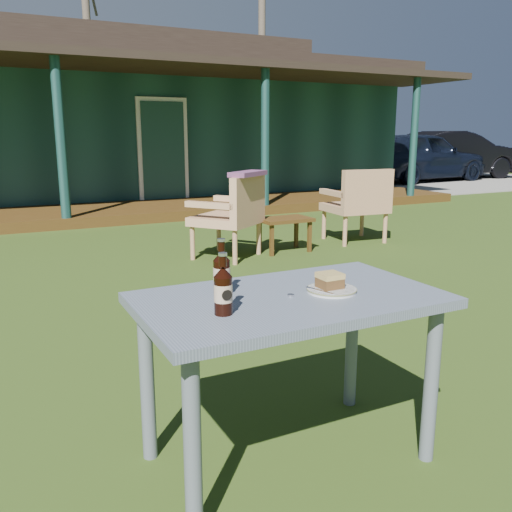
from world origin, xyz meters
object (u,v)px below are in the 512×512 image
cake_slice (330,280)px  armchair_right (359,201)px  armchair_left (233,212)px  cafe_table (290,320)px  cola_bottle_far (223,290)px  side_table (285,223)px  car_near (420,156)px  car_far (452,155)px  plate (332,290)px  cola_bottle_near (222,273)px

cake_slice → armchair_right: armchair_right is taller
armchair_left → armchair_right: size_ratio=0.99×
cafe_table → armchair_left: (1.38, 3.59, -0.11)m
cola_bottle_far → side_table: bearing=57.4°
side_table → car_near: bearing=38.6°
car_near → car_far: same height
car_far → cola_bottle_far: car_far is taller
car_far → car_near: bearing=113.2°
plate → armchair_right: 4.77m
cafe_table → cola_bottle_far: 0.39m
armchair_right → side_table: (-1.11, -0.07, -0.18)m
armchair_right → cola_bottle_near: bearing=-133.6°
plate → cake_slice: size_ratio=2.22×
car_near → side_table: car_near is taller
cola_bottle_near → cake_slice: bearing=-19.6°
plate → cola_bottle_far: bearing=-173.2°
car_far → side_table: car_far is taller
side_table → plate: bearing=-117.1°
cola_bottle_far → car_near: bearing=44.1°
plate → side_table: (1.87, 3.65, -0.39)m
cola_bottle_far → cafe_table: bearing=15.7°
side_table → armchair_right: bearing=3.8°
cola_bottle_far → side_table: 4.43m
cafe_table → car_near: bearing=44.7°
car_near → plate: (-10.11, -10.23, 0.01)m
cola_bottle_far → armchair_left: size_ratio=0.24×
cafe_table → cake_slice: cake_slice is taller
car_near → armchair_left: (-8.91, -6.61, -0.21)m
cafe_table → armchair_left: armchair_left is taller
car_near → cola_bottle_near: size_ratio=18.54×
car_near → cola_bottle_near: car_near is taller
cola_bottle_near → armchair_left: (1.62, 3.46, -0.30)m
cake_slice → car_near: bearing=45.3°
car_near → cola_bottle_near: 14.56m
cola_bottle_near → cola_bottle_far: (-0.09, -0.22, -0.00)m
cola_bottle_far → armchair_right: bearing=47.3°
cake_slice → side_table: (1.87, 3.63, -0.42)m
car_far → cola_bottle_far: (-12.33, -10.73, 0.09)m
car_far → plate: (-11.83, -10.67, 0.01)m
cola_bottle_near → plate: bearing=-21.2°
armchair_left → cafe_table: bearing=-111.0°
cola_bottle_near → side_table: bearing=56.8°
car_far → armchair_left: bearing=132.4°
cafe_table → cola_bottle_far: cola_bottle_far is taller
cake_slice → side_table: 4.11m
car_near → car_far: (1.72, 0.44, 0.00)m
cake_slice → armchair_right: 4.76m
cafe_table → plate: plate is taller
cafe_table → cola_bottle_near: cola_bottle_near is taller
cafe_table → cake_slice: (0.18, -0.02, 0.15)m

